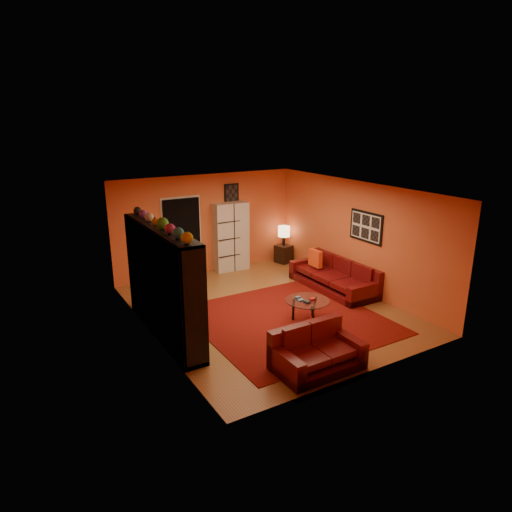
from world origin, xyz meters
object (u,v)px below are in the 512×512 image
sofa (336,277)px  loveseat (315,351)px  storage_cabinet (231,237)px  bowl_chair (178,276)px  table_lamp (284,232)px  side_table (284,254)px  entertainment_unit (163,282)px  coffee_table (307,302)px  tv (164,284)px

sofa → loveseat: 3.79m
storage_cabinet → bowl_chair: size_ratio=2.39×
loveseat → table_lamp: table_lamp is taller
bowl_chair → storage_cabinet: bearing=20.9°
side_table → table_lamp: (-0.00, 0.00, 0.65)m
side_table → entertainment_unit: bearing=-149.8°
entertainment_unit → sofa: (4.42, 0.23, -0.77)m
entertainment_unit → table_lamp: bearing=30.2°
loveseat → coffee_table: loveseat is taller
tv → side_table: 5.15m
storage_cabinet → table_lamp: (1.59, -0.20, -0.02)m
coffee_table → storage_cabinet: storage_cabinet is taller
loveseat → coffee_table: bearing=-33.0°
entertainment_unit → side_table: (4.48, 2.60, -0.80)m
entertainment_unit → side_table: entertainment_unit is taller
loveseat → side_table: size_ratio=2.89×
bowl_chair → table_lamp: 3.47m
loveseat → coffee_table: 1.80m
tv → coffee_table: tv is taller
loveseat → side_table: 5.74m
loveseat → side_table: bearing=-29.0°
storage_cabinet → side_table: bearing=-3.7°
tv → storage_cabinet: storage_cabinet is taller
bowl_chair → table_lamp: size_ratio=1.39×
entertainment_unit → storage_cabinet: size_ratio=1.63×
loveseat → storage_cabinet: 5.39m
sofa → loveseat: size_ratio=1.65×
entertainment_unit → side_table: bearing=30.2°
bowl_chair → entertainment_unit: bearing=-117.2°
tv → bowl_chair: bearing=-26.9°
coffee_table → tv: bearing=159.6°
loveseat → bowl_chair: (-0.62, 4.53, 0.05)m
tv → loveseat: 3.07m
entertainment_unit → side_table: 5.24m
bowl_chair → tv: bearing=-116.9°
storage_cabinet → side_table: size_ratio=3.68×
side_table → storage_cabinet: bearing=173.0°
entertainment_unit → storage_cabinet: 4.03m
tv → side_table: (4.43, 2.53, -0.74)m
loveseat → bowl_chair: size_ratio=1.87×
table_lamp → storage_cabinet: bearing=173.0°
tv → sofa: size_ratio=0.40×
sofa → entertainment_unit: bearing=-176.6°
storage_cabinet → side_table: storage_cabinet is taller
loveseat → coffee_table: (0.97, 1.51, 0.12)m
table_lamp → bowl_chair: bearing=-171.7°
tv → storage_cabinet: 3.94m
entertainment_unit → sofa: bearing=3.0°
coffee_table → bowl_chair: bearing=117.8°
entertainment_unit → coffee_table: (2.68, -0.91, -0.64)m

